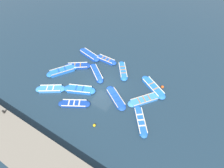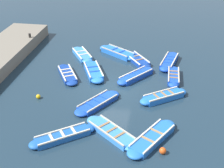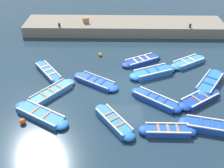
{
  "view_description": "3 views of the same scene",
  "coord_description": "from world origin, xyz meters",
  "px_view_note": "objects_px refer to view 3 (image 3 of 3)",
  "views": [
    {
      "loc": [
        -10.5,
        -7.66,
        15.73
      ],
      "look_at": [
        0.94,
        -0.79,
        0.19
      ],
      "focal_mm": 28.0,
      "sensor_mm": 36.0,
      "label": 1
    },
    {
      "loc": [
        3.0,
        -18.23,
        10.7
      ],
      "look_at": [
        0.07,
        -0.31,
        0.53
      ],
      "focal_mm": 50.0,
      "sensor_mm": 36.0,
      "label": 2
    },
    {
      "loc": [
        14.46,
        -0.73,
        10.42
      ],
      "look_at": [
        0.15,
        -0.99,
        0.44
      ],
      "focal_mm": 42.0,
      "sensor_mm": 36.0,
      "label": 3
    }
  ],
  "objects_px": {
    "boat_outer_right": "(153,73)",
    "buoy_yellow_far": "(22,121)",
    "boat_stern_in": "(212,127)",
    "boat_bow_out": "(188,62)",
    "boat_near_quay": "(200,99)",
    "bollard_north": "(59,25)",
    "buoy_orange_near": "(100,54)",
    "boat_broadside": "(52,92)",
    "boat_end_of_row": "(167,131)",
    "boat_tucked": "(114,122)",
    "boat_drifting": "(209,83)",
    "wooden_crate": "(86,20)",
    "boat_mid_row": "(41,115)",
    "boat_inner_gap": "(155,100)",
    "bollard_mid_north": "(190,26)",
    "boat_outer_left": "(141,61)",
    "boat_alongside": "(48,72)",
    "boat_far_corner": "(95,82)"
  },
  "relations": [
    {
      "from": "boat_alongside",
      "to": "boat_mid_row",
      "type": "xyz_separation_m",
      "value": [
        4.72,
        0.6,
        0.01
      ]
    },
    {
      "from": "boat_outer_right",
      "to": "boat_drifting",
      "type": "height_order",
      "value": "boat_outer_right"
    },
    {
      "from": "boat_end_of_row",
      "to": "buoy_orange_near",
      "type": "distance_m",
      "value": 9.6
    },
    {
      "from": "boat_inner_gap",
      "to": "boat_mid_row",
      "type": "distance_m",
      "value": 7.05
    },
    {
      "from": "boat_bow_out",
      "to": "boat_end_of_row",
      "type": "relative_size",
      "value": 1.05
    },
    {
      "from": "boat_outer_right",
      "to": "buoy_yellow_far",
      "type": "xyz_separation_m",
      "value": [
        5.27,
        -7.96,
        -0.02
      ]
    },
    {
      "from": "boat_outer_left",
      "to": "buoy_yellow_far",
      "type": "distance_m",
      "value": 10.15
    },
    {
      "from": "boat_stern_in",
      "to": "buoy_orange_near",
      "type": "bearing_deg",
      "value": -141.55
    },
    {
      "from": "wooden_crate",
      "to": "boat_near_quay",
      "type": "bearing_deg",
      "value": 37.99
    },
    {
      "from": "boat_alongside",
      "to": "buoy_orange_near",
      "type": "distance_m",
      "value": 4.61
    },
    {
      "from": "boat_broadside",
      "to": "boat_alongside",
      "type": "distance_m",
      "value": 2.62
    },
    {
      "from": "boat_outer_left",
      "to": "buoy_orange_near",
      "type": "distance_m",
      "value": 3.44
    },
    {
      "from": "boat_inner_gap",
      "to": "bollard_north",
      "type": "distance_m",
      "value": 12.47
    },
    {
      "from": "boat_end_of_row",
      "to": "bollard_mid_north",
      "type": "height_order",
      "value": "bollard_mid_north"
    },
    {
      "from": "boat_mid_row",
      "to": "boat_end_of_row",
      "type": "bearing_deg",
      "value": 80.85
    },
    {
      "from": "boat_broadside",
      "to": "boat_drifting",
      "type": "bearing_deg",
      "value": 96.55
    },
    {
      "from": "boat_drifting",
      "to": "boat_end_of_row",
      "type": "bearing_deg",
      "value": -38.02
    },
    {
      "from": "boat_end_of_row",
      "to": "boat_alongside",
      "type": "bearing_deg",
      "value": -127.0
    },
    {
      "from": "boat_broadside",
      "to": "wooden_crate",
      "type": "relative_size",
      "value": 6.88
    },
    {
      "from": "boat_end_of_row",
      "to": "wooden_crate",
      "type": "relative_size",
      "value": 6.24
    },
    {
      "from": "boat_outer_left",
      "to": "boat_end_of_row",
      "type": "relative_size",
      "value": 1.08
    },
    {
      "from": "bollard_mid_north",
      "to": "boat_drifting",
      "type": "bearing_deg",
      "value": -2.07
    },
    {
      "from": "boat_inner_gap",
      "to": "boat_broadside",
      "type": "distance_m",
      "value": 6.75
    },
    {
      "from": "boat_inner_gap",
      "to": "boat_alongside",
      "type": "bearing_deg",
      "value": -113.17
    },
    {
      "from": "boat_end_of_row",
      "to": "boat_outer_right",
      "type": "bearing_deg",
      "value": -178.39
    },
    {
      "from": "boat_drifting",
      "to": "bollard_mid_north",
      "type": "distance_m",
      "value": 7.86
    },
    {
      "from": "boat_bow_out",
      "to": "boat_near_quay",
      "type": "relative_size",
      "value": 0.99
    },
    {
      "from": "boat_tucked",
      "to": "bollard_north",
      "type": "height_order",
      "value": "bollard_north"
    },
    {
      "from": "boat_broadside",
      "to": "boat_tucked",
      "type": "height_order",
      "value": "boat_tucked"
    },
    {
      "from": "boat_stern_in",
      "to": "boat_inner_gap",
      "type": "bearing_deg",
      "value": -130.03
    },
    {
      "from": "bollard_mid_north",
      "to": "boat_tucked",
      "type": "bearing_deg",
      "value": -30.09
    },
    {
      "from": "bollard_mid_north",
      "to": "boat_near_quay",
      "type": "bearing_deg",
      "value": -8.3
    },
    {
      "from": "boat_near_quay",
      "to": "buoy_yellow_far",
      "type": "xyz_separation_m",
      "value": [
        2.27,
        -10.61,
        0.01
      ]
    },
    {
      "from": "boat_bow_out",
      "to": "boat_drifting",
      "type": "bearing_deg",
      "value": 15.72
    },
    {
      "from": "boat_outer_right",
      "to": "bollard_north",
      "type": "bearing_deg",
      "value": -129.48
    },
    {
      "from": "boat_mid_row",
      "to": "boat_far_corner",
      "type": "bearing_deg",
      "value": 140.19
    },
    {
      "from": "boat_outer_left",
      "to": "boat_mid_row",
      "type": "distance_m",
      "value": 9.11
    },
    {
      "from": "boat_alongside",
      "to": "buoy_orange_near",
      "type": "xyz_separation_m",
      "value": [
        -2.78,
        3.67,
        -0.02
      ]
    },
    {
      "from": "boat_drifting",
      "to": "boat_inner_gap",
      "type": "bearing_deg",
      "value": -63.98
    },
    {
      "from": "boat_stern_in",
      "to": "boat_end_of_row",
      "type": "distance_m",
      "value": 2.51
    },
    {
      "from": "boat_outer_right",
      "to": "boat_broadside",
      "type": "xyz_separation_m",
      "value": [
        2.49,
        -6.88,
        -0.05
      ]
    },
    {
      "from": "boat_alongside",
      "to": "bollard_north",
      "type": "height_order",
      "value": "bollard_north"
    },
    {
      "from": "boat_outer_left",
      "to": "bollard_mid_north",
      "type": "bearing_deg",
      "value": 134.95
    },
    {
      "from": "boat_stern_in",
      "to": "wooden_crate",
      "type": "relative_size",
      "value": 7.37
    },
    {
      "from": "boat_near_quay",
      "to": "buoy_orange_near",
      "type": "height_order",
      "value": "boat_near_quay"
    },
    {
      "from": "boat_end_of_row",
      "to": "buoy_yellow_far",
      "type": "height_order",
      "value": "boat_end_of_row"
    },
    {
      "from": "boat_outer_right",
      "to": "boat_far_corner",
      "type": "height_order",
      "value": "boat_outer_right"
    },
    {
      "from": "boat_stern_in",
      "to": "buoy_yellow_far",
      "type": "height_order",
      "value": "boat_stern_in"
    },
    {
      "from": "boat_end_of_row",
      "to": "boat_tucked",
      "type": "relative_size",
      "value": 0.98
    },
    {
      "from": "boat_broadside",
      "to": "bollard_mid_north",
      "type": "height_order",
      "value": "bollard_mid_north"
    }
  ]
}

